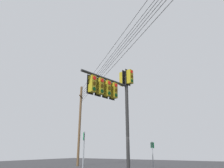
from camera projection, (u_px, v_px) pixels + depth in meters
The scene contains 5 objects.
signal_mast_assembly at pixel (116, 95), 11.63m from camera, with size 1.31×3.78×6.68m.
utility_pole_wooden at pixel (80, 123), 25.49m from camera, with size 0.90×1.59×9.98m.
route_sign_primary at pixel (83, 151), 10.92m from camera, with size 0.25×0.30×2.77m.
route_sign_secondary at pixel (153, 155), 15.00m from camera, with size 0.28×0.11×2.40m.
overhead_wire_span at pixel (135, 30), 12.27m from camera, with size 25.20×20.28×2.05m.
Camera 1 is at (-6.20, 11.21, 1.74)m, focal length 31.98 mm.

